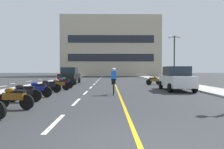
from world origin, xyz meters
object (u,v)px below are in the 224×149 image
object	(u,v)px
motorcycle_3	(38,89)
motorcycle_7	(65,82)
cyclist_rider	(114,81)
parked_car_near	(176,78)
motorcycle_1	(14,97)
motorcycle_6	(63,83)
motorcycle_2	(24,92)
parked_car_mid	(70,75)
motorcycle_8	(154,80)
motorcycle_4	(48,86)
motorcycle_5	(59,84)
street_lamp_mid	(174,48)

from	to	relation	value
motorcycle_3	motorcycle_7	xyz separation A→B (m)	(0.04, 7.15, 0.00)
motorcycle_7	cyclist_rider	size ratio (longest dim) A/B	0.92
parked_car_near	motorcycle_1	size ratio (longest dim) A/B	2.51
motorcycle_6	motorcycle_2	bearing A→B (deg)	-92.52
parked_car_near	parked_car_mid	size ratio (longest dim) A/B	1.01
motorcycle_2	motorcycle_8	bearing A→B (deg)	51.32
parked_car_near	motorcycle_3	bearing A→B (deg)	-158.66
motorcycle_4	motorcycle_6	bearing A→B (deg)	84.71
motorcycle_4	motorcycle_6	xyz separation A→B (m)	(0.29, 3.13, 0.00)
parked_car_mid	motorcycle_2	world-z (taller)	parked_car_mid
motorcycle_5	cyclist_rider	bearing A→B (deg)	-31.39
motorcycle_1	motorcycle_2	xyz separation A→B (m)	(-0.37, 1.84, 0.00)
street_lamp_mid	motorcycle_7	world-z (taller)	street_lamp_mid
street_lamp_mid	motorcycle_7	distance (m)	13.27
street_lamp_mid	cyclist_rider	distance (m)	13.62
motorcycle_1	motorcycle_6	xyz separation A→B (m)	(-0.05, 8.94, 0.00)
parked_car_mid	motorcycle_8	distance (m)	9.24
cyclist_rider	motorcycle_5	bearing A→B (deg)	148.61
parked_car_mid	street_lamp_mid	bearing A→B (deg)	5.03
motorcycle_4	motorcycle_8	world-z (taller)	same
motorcycle_2	motorcycle_5	world-z (taller)	same
motorcycle_2	motorcycle_7	xyz separation A→B (m)	(0.10, 8.95, 0.00)
parked_car_mid	motorcycle_7	size ratio (longest dim) A/B	2.58
motorcycle_1	motorcycle_8	world-z (taller)	same
motorcycle_3	parked_car_near	bearing A→B (deg)	21.34
parked_car_mid	motorcycle_5	distance (m)	7.48
motorcycle_2	motorcycle_5	xyz separation A→B (m)	(0.36, 5.49, 0.00)
motorcycle_6	motorcycle_4	bearing A→B (deg)	-95.29
street_lamp_mid	motorcycle_6	size ratio (longest dim) A/B	3.22
parked_car_mid	motorcycle_5	xyz separation A→B (m)	(0.58, -7.44, -0.44)
motorcycle_1	motorcycle_6	size ratio (longest dim) A/B	1.00
street_lamp_mid	motorcycle_3	world-z (taller)	street_lamp_mid
motorcycle_1	motorcycle_5	world-z (taller)	same
parked_car_near	parked_car_mid	bearing A→B (deg)	141.58
motorcycle_4	motorcycle_1	bearing A→B (deg)	-86.60
motorcycle_3	motorcycle_4	bearing A→B (deg)	90.90
motorcycle_2	motorcycle_4	size ratio (longest dim) A/B	1.00
motorcycle_2	cyclist_rider	xyz separation A→B (m)	(4.47, 2.98, 0.41)
parked_car_near	motorcycle_2	bearing A→B (deg)	-149.79
cyclist_rider	motorcycle_2	bearing A→B (deg)	-146.32
motorcycle_3	motorcycle_6	size ratio (longest dim) A/B	1.00
parked_car_mid	motorcycle_3	size ratio (longest dim) A/B	2.48
motorcycle_6	motorcycle_7	xyz separation A→B (m)	(-0.21, 1.84, 0.00)
parked_car_mid	motorcycle_3	world-z (taller)	parked_car_mid
parked_car_near	motorcycle_4	world-z (taller)	parked_car_near
motorcycle_5	motorcycle_8	world-z (taller)	same
street_lamp_mid	motorcycle_8	world-z (taller)	street_lamp_mid
motorcycle_2	parked_car_near	bearing A→B (deg)	30.21
street_lamp_mid	motorcycle_2	size ratio (longest dim) A/B	3.20
parked_car_mid	motorcycle_3	bearing A→B (deg)	-88.54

